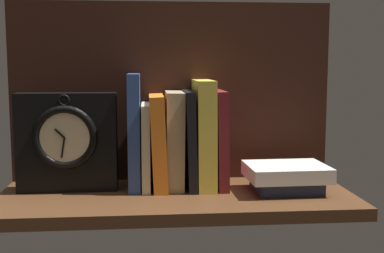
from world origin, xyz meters
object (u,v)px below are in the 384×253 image
Objects in this scene: book_blue_modern at (134,131)px; book_cream_twain at (146,146)px; book_yellow_seinlanguage at (204,134)px; framed_clock at (67,141)px; book_orange_pandolfini at (158,142)px; book_black_skeptic at (189,139)px; book_stack_side at (286,177)px; book_maroon_dawkins at (219,139)px; book_tan_shortstories at (175,140)px.

book_cream_twain is (2.46, 0.00, -3.27)cm from book_blue_modern.
book_yellow_seinlanguage reaches higher than book_cream_twain.
book_orange_pandolfini is at bearing 3.98° from framed_clock.
book_blue_modern reaches higher than book_cream_twain.
book_black_skeptic is 1.24× the size of book_stack_side.
book_black_skeptic is at bearing -180.00° from book_yellow_seinlanguage.
book_cream_twain is 9.72cm from book_black_skeptic.
book_yellow_seinlanguage is at bearing 0.00° from book_cream_twain.
book_orange_pandolfini is 19.55cm from framed_clock.
book_blue_modern is 1.06× the size of book_yellow_seinlanguage.
book_cream_twain is 0.88× the size of framed_clock.
book_cream_twain is 31.18cm from book_stack_side.
book_maroon_dawkins is 1.25× the size of book_stack_side.
book_yellow_seinlanguage is 29.68cm from framed_clock.
book_blue_modern is at bearing 5.42° from framed_clock.
book_blue_modern reaches higher than book_stack_side.
book_tan_shortstories is at bearing 180.00° from book_maroon_dawkins.
book_black_skeptic and book_maroon_dawkins have the same top height.
book_yellow_seinlanguage reaches higher than book_maroon_dawkins.
framed_clock is (-19.50, -1.36, 0.54)cm from book_orange_pandolfini.
book_orange_pandolfini is 10.26cm from book_yellow_seinlanguage.
book_blue_modern is 1.46× the size of book_stack_side.
book_maroon_dawkins is (18.70, 0.00, -1.84)cm from book_blue_modern.
book_black_skeptic is at bearing -0.00° from book_cream_twain.
book_tan_shortstories reaches higher than book_orange_pandolfini.
book_blue_modern reaches higher than book_maroon_dawkins.
framed_clock is (-16.78, -1.36, 1.47)cm from book_cream_twain.
framed_clock reaches higher than book_cream_twain.
book_maroon_dawkins reaches higher than book_cream_twain.
book_black_skeptic is (12.09, 0.00, -1.87)cm from book_blue_modern.
book_blue_modern is 1.35× the size of book_cream_twain.
framed_clock is 1.23× the size of book_stack_side.
book_yellow_seinlanguage is 3.57cm from book_maroon_dawkins.
book_yellow_seinlanguage reaches higher than book_orange_pandolfini.
book_yellow_seinlanguage is at bearing 159.17° from book_stack_side.
book_maroon_dawkins reaches higher than book_orange_pandolfini.
book_tan_shortstories is 3.16cm from book_black_skeptic.
book_yellow_seinlanguage is (12.85, 0.00, 2.55)cm from book_cream_twain.
book_maroon_dawkins is 1.01× the size of framed_clock.
book_tan_shortstories is 1.00× the size of framed_clock.
book_cream_twain is 13.10cm from book_yellow_seinlanguage.
book_blue_modern is at bearing 168.67° from book_stack_side.
framed_clock is at bearing -177.65° from book_maroon_dawkins.
book_black_skeptic is (6.91, -0.00, 0.46)cm from book_orange_pandolfini.
book_orange_pandolfini is 0.97× the size of book_tan_shortstories.
book_maroon_dawkins is (9.78, -0.00, 0.13)cm from book_tan_shortstories.
book_stack_side is at bearing -25.42° from book_maroon_dawkins.
book_maroon_dawkins is at bearing -0.00° from book_cream_twain.
framed_clock is (-29.63, -1.36, -1.08)cm from book_yellow_seinlanguage.
book_maroon_dawkins is (16.24, -0.00, 1.43)cm from book_cream_twain.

